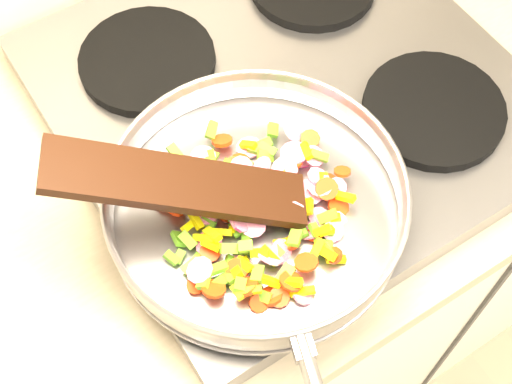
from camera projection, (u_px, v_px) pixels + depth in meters
cooktop at (287, 97)px, 0.99m from camera, size 0.60×0.60×0.04m
grate_fl at (256, 209)px, 0.87m from camera, size 0.19×0.19×0.02m
grate_fr at (434, 110)px, 0.94m from camera, size 0.19×0.19×0.02m
grate_bl at (147, 60)px, 0.99m from camera, size 0.19×0.19×0.02m
saute_pan at (256, 202)px, 0.83m from camera, size 0.39×0.55×0.06m
vegetable_heap at (257, 211)px, 0.84m from camera, size 0.25×0.27×0.05m
wooden_spatula at (180, 184)px, 0.79m from camera, size 0.28×0.20×0.12m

